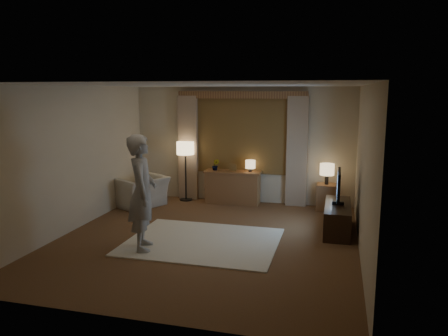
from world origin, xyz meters
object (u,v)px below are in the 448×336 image
(tv_stand, at_px, (337,218))
(armchair, at_px, (141,192))
(side_table, at_px, (326,197))
(sideboard, at_px, (233,188))
(person, at_px, (142,193))

(tv_stand, bearing_deg, armchair, 170.20)
(side_table, bearing_deg, tv_stand, -80.26)
(tv_stand, bearing_deg, sideboard, 147.26)
(sideboard, height_order, tv_stand, sideboard)
(armchair, bearing_deg, side_table, 127.99)
(tv_stand, bearing_deg, person, -149.93)
(sideboard, relative_size, tv_stand, 0.86)
(sideboard, distance_m, armchair, 2.04)
(sideboard, distance_m, side_table, 2.05)
(armchair, bearing_deg, person, 54.06)
(sideboard, xyz_separation_m, side_table, (2.05, -0.05, -0.07))
(armchair, relative_size, tv_stand, 0.72)
(side_table, bearing_deg, person, -130.98)
(armchair, xyz_separation_m, tv_stand, (4.19, -0.72, -0.08))
(tv_stand, distance_m, person, 3.52)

